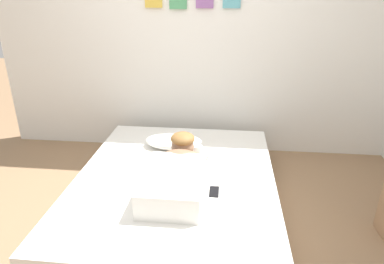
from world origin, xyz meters
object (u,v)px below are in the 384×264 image
object	(u,v)px
bed	(176,191)
cell_phone	(214,192)
coffee_cup	(198,150)
person_lying	(176,172)
pillow	(174,141)

from	to	relation	value
bed	cell_phone	distance (m)	0.40
bed	coffee_cup	bearing A→B (deg)	71.02
coffee_cup	cell_phone	bearing A→B (deg)	-74.00
bed	person_lying	distance (m)	0.28
coffee_cup	pillow	bearing A→B (deg)	152.66
pillow	coffee_cup	xyz separation A→B (m)	(0.24, -0.12, -0.02)
bed	person_lying	size ratio (longest dim) A/B	2.20
coffee_cup	cell_phone	xyz separation A→B (m)	(0.18, -0.61, -0.03)
bed	coffee_cup	size ratio (longest dim) A/B	16.21
pillow	person_lying	world-z (taller)	person_lying
cell_phone	pillow	bearing A→B (deg)	119.28
coffee_cup	person_lying	bearing A→B (deg)	-101.41
person_lying	cell_phone	xyz separation A→B (m)	(0.28, -0.07, -0.10)
pillow	coffee_cup	size ratio (longest dim) A/B	4.16
bed	pillow	distance (m)	0.57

